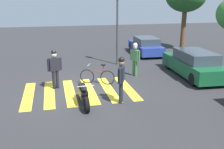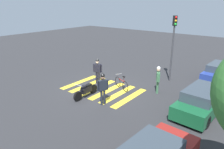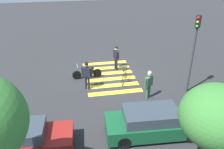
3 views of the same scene
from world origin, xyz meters
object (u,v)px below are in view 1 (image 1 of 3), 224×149
car_blue_hatchback (146,46)px  traffic_light_pole (118,14)px  officer_on_foot (55,66)px  leaning_bicycle (97,76)px  pedestrian_bystander (135,57)px  officer_by_motorcycle (121,76)px  car_green_compact (193,64)px  police_motorcycle (83,94)px

car_blue_hatchback → traffic_light_pole: 4.70m
officer_on_foot → leaning_bicycle: bearing=95.4°
officer_on_foot → pedestrian_bystander: (-1.11, 4.26, -0.03)m
officer_by_motorcycle → traffic_light_pole: bearing=166.8°
officer_on_foot → traffic_light_pole: bearing=133.6°
pedestrian_bystander → leaning_bicycle: bearing=-67.6°
car_green_compact → police_motorcycle: bearing=-67.7°
officer_on_foot → pedestrian_bystander: size_ratio=1.02×
officer_by_motorcycle → officer_on_foot: bearing=-133.1°
leaning_bicycle → pedestrian_bystander: (-0.92, 2.24, 0.67)m
police_motorcycle → traffic_light_pole: bearing=153.9°
leaning_bicycle → car_green_compact: size_ratio=0.34×
leaning_bicycle → car_green_compact: bearing=91.8°
officer_by_motorcycle → car_green_compact: bearing=119.5°
police_motorcycle → pedestrian_bystander: size_ratio=1.12×
officer_on_foot → car_green_compact: 7.37m
pedestrian_bystander → officer_on_foot: bearing=-75.3°
officer_by_motorcycle → traffic_light_pole: (-6.15, 1.44, 2.07)m
pedestrian_bystander → car_green_compact: 3.21m
car_blue_hatchback → car_green_compact: size_ratio=0.89×
officer_by_motorcycle → car_blue_hatchback: 9.83m
officer_on_foot → pedestrian_bystander: officer_on_foot is taller
leaning_bicycle → officer_on_foot: bearing=-84.6°
police_motorcycle → car_green_compact: size_ratio=0.43×
pedestrian_bystander → traffic_light_pole: traffic_light_pole is taller
police_motorcycle → leaning_bicycle: (-2.44, 1.00, -0.05)m
officer_by_motorcycle → car_green_compact: (-2.72, 4.82, -0.45)m
officer_on_foot → car_blue_hatchback: size_ratio=0.44×
pedestrian_bystander → car_green_compact: (0.76, 3.09, -0.39)m
pedestrian_bystander → officer_by_motorcycle: bearing=-26.4°
car_blue_hatchback → car_green_compact: 6.09m
officer_on_foot → officer_by_motorcycle: size_ratio=0.97×
officer_on_foot → officer_by_motorcycle: (2.37, 2.53, 0.04)m
officer_by_motorcycle → police_motorcycle: bearing=-94.5°
leaning_bicycle → pedestrian_bystander: pedestrian_bystander is taller
pedestrian_bystander → traffic_light_pole: 3.42m
car_green_compact → officer_on_foot: bearing=-87.2°
pedestrian_bystander → car_blue_hatchback: size_ratio=0.43×
police_motorcycle → traffic_light_pole: (-6.03, 2.95, 2.75)m
police_motorcycle → officer_by_motorcycle: 1.66m
car_green_compact → car_blue_hatchback: bearing=-175.6°
traffic_light_pole → officer_by_motorcycle: bearing=-13.2°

